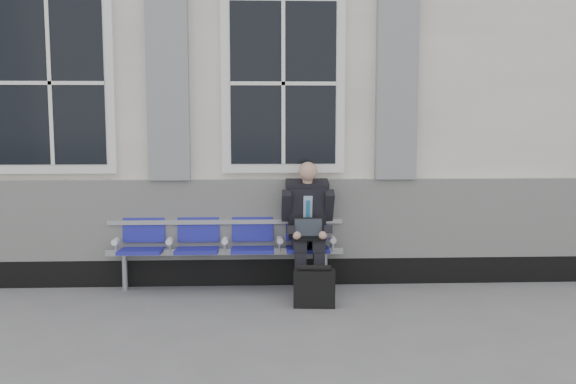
{
  "coord_description": "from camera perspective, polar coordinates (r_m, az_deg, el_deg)",
  "views": [
    {
      "loc": [
        0.09,
        -5.64,
        1.9
      ],
      "look_at": [
        0.38,
        0.9,
        1.12
      ],
      "focal_mm": 40.0,
      "sensor_mm": 36.0,
      "label": 1
    }
  ],
  "objects": [
    {
      "name": "businessman",
      "position": [
        6.94,
        1.77,
        -2.64
      ],
      "size": [
        0.56,
        0.75,
        1.41
      ],
      "color": "black",
      "rests_on": "ground"
    },
    {
      "name": "ground",
      "position": [
        5.95,
        -3.33,
        -11.85
      ],
      "size": [
        70.0,
        70.0,
        0.0
      ],
      "primitive_type": "plane",
      "color": "slate",
      "rests_on": "ground"
    },
    {
      "name": "station_building",
      "position": [
        9.12,
        -3.25,
        8.79
      ],
      "size": [
        14.4,
        4.4,
        4.49
      ],
      "color": "white",
      "rests_on": "ground"
    },
    {
      "name": "bench",
      "position": [
        7.1,
        -5.6,
        -4.2
      ],
      "size": [
        2.6,
        0.47,
        0.91
      ],
      "color": "#9EA0A3",
      "rests_on": "ground"
    },
    {
      "name": "briefcase",
      "position": [
        6.48,
        2.36,
        -8.48
      ],
      "size": [
        0.43,
        0.21,
        0.42
      ],
      "color": "black",
      "rests_on": "ground"
    }
  ]
}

